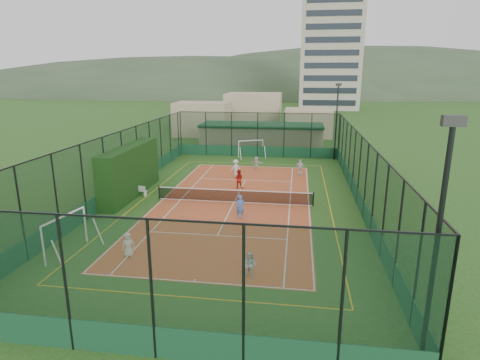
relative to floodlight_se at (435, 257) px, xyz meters
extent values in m
plane|color=#264D1A|center=(-8.60, 16.60, -4.12)|extent=(300.00, 300.00, 0.00)
cube|color=#A93F25|center=(-8.60, 16.60, -4.12)|extent=(11.17, 23.97, 0.01)
cube|color=beige|center=(3.40, 98.60, 10.88)|extent=(15.00, 12.00, 30.00)
cube|color=black|center=(-16.90, 17.28, -2.19)|extent=(1.33, 8.87, 3.88)
imported|color=white|center=(-12.64, 6.81, -3.47)|extent=(0.76, 0.67, 1.30)
imported|color=#4877CD|center=(-7.65, 13.24, -3.32)|extent=(0.64, 0.47, 1.60)
imported|color=white|center=(-6.08, 5.45, -3.47)|extent=(0.78, 0.72, 1.29)
imported|color=silver|center=(-9.70, 24.39, -3.34)|extent=(1.14, 1.08, 1.55)
imported|color=white|center=(-3.74, 25.41, -3.35)|extent=(0.97, 0.70, 1.53)
imported|color=silver|center=(-8.04, 27.01, -3.44)|extent=(1.31, 0.75, 1.34)
imported|color=#AB1C12|center=(-8.83, 20.36, -3.32)|extent=(0.79, 0.62, 1.58)
sphere|color=#CCE033|center=(-10.70, 17.41, -4.08)|extent=(0.07, 0.07, 0.07)
sphere|color=#CCE033|center=(-9.96, 18.03, -4.08)|extent=(0.07, 0.07, 0.07)
sphere|color=#CCE033|center=(-10.76, 17.45, -4.08)|extent=(0.07, 0.07, 0.07)
sphere|color=#CCE033|center=(-7.40, 18.18, -4.08)|extent=(0.07, 0.07, 0.07)
sphere|color=#CCE033|center=(-8.39, 17.75, -4.08)|extent=(0.07, 0.07, 0.07)
camera|label=1|loc=(-4.12, -11.44, 5.22)|focal=30.00mm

